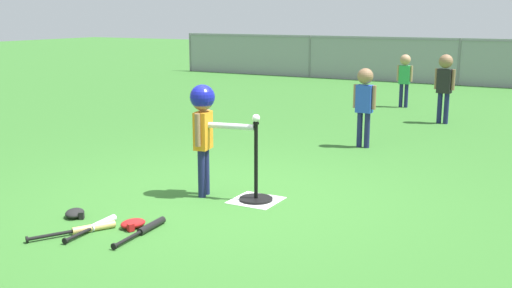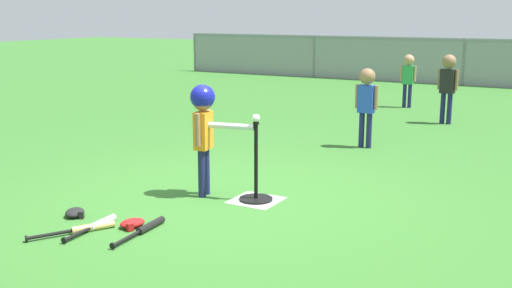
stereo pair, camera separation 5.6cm
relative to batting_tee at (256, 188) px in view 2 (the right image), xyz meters
The scene contains 14 objects.
ground_plane 0.26m from the batting_tee, 156.14° to the right, with size 60.00×60.00×0.00m, color #336B28.
home_plate 0.12m from the batting_tee, 135.00° to the right, with size 0.44×0.44×0.01m, color white.
batting_tee is the anchor object (origin of this frame).
baseball_on_tee 0.67m from the batting_tee, 153.43° to the right, with size 0.07×0.07×0.07m, color white.
batter_child 0.83m from the batting_tee, 168.95° to the right, with size 0.63×0.31×1.09m.
fielder_near_right 5.17m from the batting_tee, 82.88° to the left, with size 0.33×0.22×1.11m.
fielder_near_left 6.55m from the batting_tee, 93.45° to the left, with size 0.29×0.20×0.99m.
fielder_deep_right 2.81m from the batting_tee, 87.75° to the left, with size 0.31×0.21×1.05m.
spare_bat_silver 1.53m from the batting_tee, 120.28° to the right, with size 0.10×0.61×0.06m.
spare_bat_wood 1.65m from the batting_tee, 119.06° to the right, with size 0.40×0.64×0.06m.
spare_bat_black 1.24m from the batting_tee, 107.34° to the right, with size 0.11×0.68×0.06m.
glove_by_plate 1.28m from the batting_tee, 114.77° to the right, with size 0.22×0.26×0.07m.
glove_near_bats 1.66m from the batting_tee, 134.29° to the right, with size 0.25×0.27×0.07m.
outfield_fence 10.78m from the batting_tee, 91.12° to the left, with size 16.06×0.06×1.15m.
Camera 2 is at (2.94, -4.78, 1.75)m, focal length 42.99 mm.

